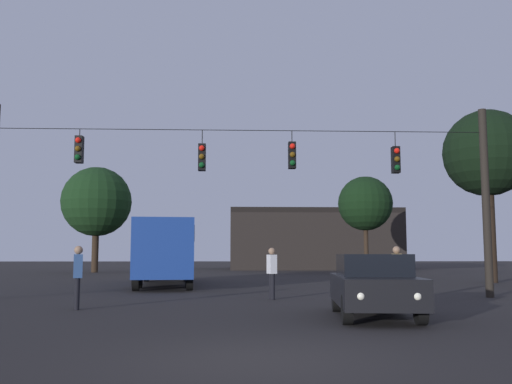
{
  "coord_description": "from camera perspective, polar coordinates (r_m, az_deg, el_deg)",
  "views": [
    {
      "loc": [
        -0.38,
        -8.44,
        1.53
      ],
      "look_at": [
        0.57,
        14.34,
        4.0
      ],
      "focal_mm": 40.11,
      "sensor_mm": 36.0,
      "label": 1
    }
  ],
  "objects": [
    {
      "name": "tree_right_far",
      "position": [
        49.57,
        -15.61,
        -0.95
      ],
      "size": [
        5.79,
        5.79,
        8.77
      ],
      "color": "#2D2116",
      "rests_on": "ground"
    },
    {
      "name": "tree_behind_building",
      "position": [
        33.47,
        22.06,
        3.54
      ],
      "size": [
        4.69,
        4.69,
        9.32
      ],
      "color": "black",
      "rests_on": "ground"
    },
    {
      "name": "pedestrian_crossing_center",
      "position": [
        19.49,
        1.59,
        -7.78
      ],
      "size": [
        0.34,
        0.42,
        1.73
      ],
      "color": "black",
      "rests_on": "ground"
    },
    {
      "name": "city_bus",
      "position": [
        28.63,
        -9.0,
        -5.43
      ],
      "size": [
        3.52,
        11.19,
        3.0
      ],
      "color": "navy",
      "rests_on": "ground"
    },
    {
      "name": "pedestrian_crossing_left",
      "position": [
        18.87,
        13.88,
        -7.58
      ],
      "size": [
        0.25,
        0.36,
        1.77
      ],
      "color": "black",
      "rests_on": "ground"
    },
    {
      "name": "ground_plane",
      "position": [
        32.98,
        -1.73,
        -8.83
      ],
      "size": [
        168.0,
        168.0,
        0.0
      ],
      "primitive_type": "plane",
      "color": "black",
      "rests_on": "ground"
    },
    {
      "name": "pedestrian_crossing_right",
      "position": [
        16.69,
        -17.35,
        -7.73
      ],
      "size": [
        0.33,
        0.41,
        1.75
      ],
      "color": "black",
      "rests_on": "ground"
    },
    {
      "name": "overhead_signal_span",
      "position": [
        20.1,
        -1.28,
        0.44
      ],
      "size": [
        17.65,
        0.44,
        6.75
      ],
      "color": "black",
      "rests_on": "ground"
    },
    {
      "name": "tree_left_silhouette",
      "position": [
        44.55,
        10.84,
        -1.16
      ],
      "size": [
        4.16,
        4.16,
        7.45
      ],
      "color": "#2D2116",
      "rests_on": "ground"
    },
    {
      "name": "corner_building",
      "position": [
        58.38,
        5.55,
        -4.78
      ],
      "size": [
        16.4,
        10.25,
        5.85
      ],
      "color": "black",
      "rests_on": "ground"
    },
    {
      "name": "car_near_right",
      "position": [
        14.32,
        11.64,
        -8.99
      ],
      "size": [
        2.22,
        4.47,
        1.52
      ],
      "color": "black",
      "rests_on": "ground"
    }
  ]
}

